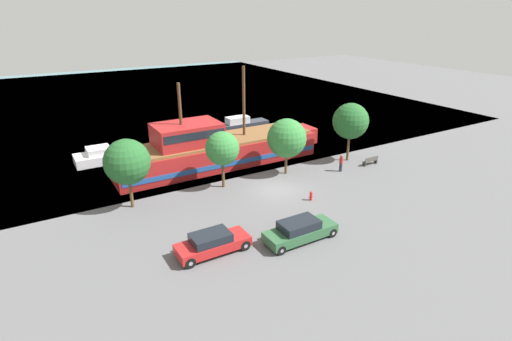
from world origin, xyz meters
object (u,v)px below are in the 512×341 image
Objects in this scene: moored_boat_outer at (103,156)px; parked_car_curb_front at (300,230)px; parked_car_curb_mid at (212,243)px; pedestrian_walking_near at (341,163)px; fire_hydrant at (311,195)px; moored_boat_dockside at (241,125)px; bench_promenade_east at (371,161)px; pirate_ship at (214,149)px.

parked_car_curb_front is (8.22, -21.85, 0.10)m from moored_boat_outer.
moored_boat_outer reaches higher than parked_car_curb_front.
pedestrian_walking_near reaches higher than parked_car_curb_mid.
parked_car_curb_mid is 10.29m from fire_hydrant.
bench_promenade_east is at bearing -73.95° from moored_boat_dockside.
pirate_ship is 2.98× the size of moored_boat_dockside.
moored_boat_dockside reaches higher than bench_promenade_east.
bench_promenade_east is 3.71m from pedestrian_walking_near.
bench_promenade_east is (9.90, 3.28, 0.02)m from fire_hydrant.
fire_hydrant is at bearing -73.54° from pirate_ship.
parked_car_curb_mid is at bearing -122.06° from moored_boat_dockside.
moored_boat_outer is 26.54m from bench_promenade_east.
moored_boat_outer is 20.46m from parked_car_curb_mid.
parked_car_curb_mid is at bearing 164.39° from parked_car_curb_front.
moored_boat_outer reaches higher than fire_hydrant.
pirate_ship is 3.91× the size of moored_boat_outer.
bench_promenade_east is (14.21, 7.65, -0.28)m from parked_car_curb_front.
pedestrian_walking_near is (16.11, 6.30, 0.14)m from parked_car_curb_mid.
pirate_ship is 12.88× the size of bench_promenade_east.
bench_promenade_east is (5.03, -17.48, -0.21)m from moored_boat_dockside.
pedestrian_walking_near is at bearing 176.71° from bench_promenade_east.
moored_boat_outer is at bearing 125.62° from fire_hydrant.
pirate_ship is 15.50m from parked_car_curb_front.
moored_boat_outer is 23.39m from pedestrian_walking_near.
pedestrian_walking_near is at bearing 21.36° from parked_car_curb_mid.
parked_car_curb_front is 16.14m from bench_promenade_east.
moored_boat_outer is 3.30× the size of bench_promenade_east.
moored_boat_dockside reaches higher than moored_boat_outer.
moored_boat_dockside is 21.33m from fire_hydrant.
parked_car_curb_mid is (-5.58, 1.56, -0.02)m from parked_car_curb_front.
moored_boat_outer is 23.34m from parked_car_curb_front.
parked_car_curb_front reaches higher than fire_hydrant.
parked_car_curb_mid is at bearing -82.61° from moored_boat_outer.
fire_hydrant is (9.89, 2.81, -0.29)m from parked_car_curb_mid.
parked_car_curb_mid is at bearing -115.50° from pirate_ship.
pirate_ship is 15.41m from parked_car_curb_mid.
pirate_ship is 27.82× the size of fire_hydrant.
pirate_ship is 12.69m from moored_boat_dockside.
pedestrian_walking_near is (18.74, -13.99, 0.23)m from moored_boat_outer.
pedestrian_walking_near is at bearing -85.53° from moored_boat_dockside.
moored_boat_dockside is 9.33× the size of fire_hydrant.
parked_car_curb_front is at bearing -143.25° from pedestrian_walking_near.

